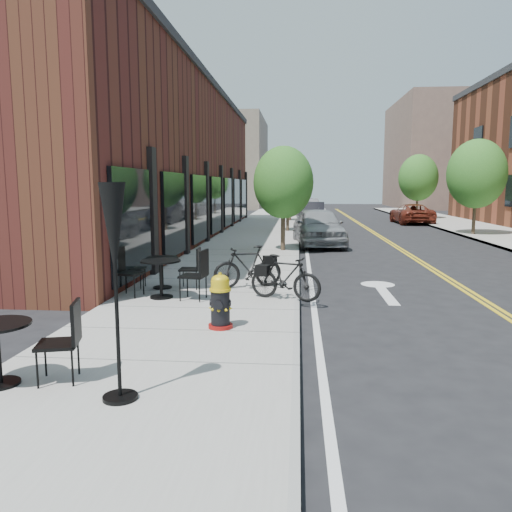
{
  "coord_description": "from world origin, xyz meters",
  "views": [
    {
      "loc": [
        -0.04,
        -9.41,
        2.5
      ],
      "look_at": [
        -0.94,
        1.13,
        1.0
      ],
      "focal_mm": 35.0,
      "sensor_mm": 36.0,
      "label": 1
    }
  ],
  "objects": [
    {
      "name": "ground",
      "position": [
        0.0,
        0.0,
        0.0
      ],
      "size": [
        120.0,
        120.0,
        0.0
      ],
      "primitive_type": "plane",
      "color": "black",
      "rests_on": "ground"
    },
    {
      "name": "sidewalk_near",
      "position": [
        -2.0,
        10.0,
        0.06
      ],
      "size": [
        4.0,
        70.0,
        0.12
      ],
      "primitive_type": "cube",
      "color": "#9E9B93",
      "rests_on": "ground"
    },
    {
      "name": "building_near",
      "position": [
        -6.5,
        14.0,
        3.5
      ],
      "size": [
        5.0,
        28.0,
        7.0
      ],
      "primitive_type": "cube",
      "color": "#451916",
      "rests_on": "ground"
    },
    {
      "name": "bg_building_left",
      "position": [
        -8.0,
        48.0,
        5.0
      ],
      "size": [
        8.0,
        14.0,
        10.0
      ],
      "primitive_type": "cube",
      "color": "#726656",
      "rests_on": "ground"
    },
    {
      "name": "bg_building_right",
      "position": [
        16.0,
        50.0,
        6.0
      ],
      "size": [
        10.0,
        16.0,
        12.0
      ],
      "primitive_type": "cube",
      "color": "brown",
      "rests_on": "ground"
    },
    {
      "name": "tree_near_a",
      "position": [
        -0.6,
        9.0,
        2.6
      ],
      "size": [
        2.2,
        2.2,
        3.81
      ],
      "color": "#382B1E",
      "rests_on": "sidewalk_near"
    },
    {
      "name": "tree_near_b",
      "position": [
        -0.6,
        17.0,
        2.71
      ],
      "size": [
        2.3,
        2.3,
        3.98
      ],
      "color": "#382B1E",
      "rests_on": "sidewalk_near"
    },
    {
      "name": "tree_near_c",
      "position": [
        -0.6,
        25.0,
        2.53
      ],
      "size": [
        2.1,
        2.1,
        3.67
      ],
      "color": "#382B1E",
      "rests_on": "sidewalk_near"
    },
    {
      "name": "tree_near_d",
      "position": [
        -0.6,
        33.0,
        2.79
      ],
      "size": [
        2.4,
        2.4,
        4.11
      ],
      "color": "#382B1E",
      "rests_on": "sidewalk_near"
    },
    {
      "name": "tree_far_b",
      "position": [
        8.6,
        16.0,
        3.06
      ],
      "size": [
        2.8,
        2.8,
        4.62
      ],
      "color": "#382B1E",
      "rests_on": "sidewalk_far"
    },
    {
      "name": "tree_far_c",
      "position": [
        8.6,
        28.0,
        3.06
      ],
      "size": [
        2.8,
        2.8,
        4.62
      ],
      "color": "#382B1E",
      "rests_on": "sidewalk_far"
    },
    {
      "name": "fire_hydrant",
      "position": [
        -1.33,
        -1.34,
        0.57
      ],
      "size": [
        0.43,
        0.43,
        0.94
      ],
      "rotation": [
        0.0,
        0.0,
        -0.04
      ],
      "color": "maroon",
      "rests_on": "sidewalk_near"
    },
    {
      "name": "bicycle_left",
      "position": [
        -1.21,
        2.03,
        0.61
      ],
      "size": [
        1.7,
        1.02,
        0.99
      ],
      "primitive_type": "imported",
      "rotation": [
        0.0,
        0.0,
        -1.21
      ],
      "color": "black",
      "rests_on": "sidewalk_near"
    },
    {
      "name": "bicycle_right",
      "position": [
        -0.3,
        0.83,
        0.6
      ],
      "size": [
        1.64,
        0.99,
        0.95
      ],
      "primitive_type": "imported",
      "rotation": [
        0.0,
        0.0,
        1.2
      ],
      "color": "black",
      "rests_on": "sidewalk_near"
    },
    {
      "name": "bistro_set_b",
      "position": [
        -2.94,
        0.81,
        0.65
      ],
      "size": [
        2.0,
        0.96,
        1.06
      ],
      "rotation": [
        0.0,
        0.0,
        -0.15
      ],
      "color": "black",
      "rests_on": "sidewalk_near"
    },
    {
      "name": "bistro_set_c",
      "position": [
        -3.2,
        1.81,
        0.6
      ],
      "size": [
        1.76,
        0.78,
        0.95
      ],
      "rotation": [
        0.0,
        0.0,
        0.03
      ],
      "color": "black",
      "rests_on": "sidewalk_near"
    },
    {
      "name": "patio_umbrella",
      "position": [
        -2.02,
        -4.24,
        1.85
      ],
      "size": [
        0.39,
        0.39,
        2.41
      ],
      "color": "black",
      "rests_on": "sidewalk_near"
    },
    {
      "name": "parked_car_a",
      "position": [
        0.8,
        11.54,
        0.8
      ],
      "size": [
        2.35,
        4.84,
        1.59
      ],
      "primitive_type": "imported",
      "rotation": [
        0.0,
        0.0,
        0.1
      ],
      "color": "gray",
      "rests_on": "ground"
    },
    {
      "name": "parked_car_b",
      "position": [
        0.8,
        22.19,
        0.73
      ],
      "size": [
        1.73,
        4.51,
        1.47
      ],
      "primitive_type": "imported",
      "rotation": [
        0.0,
        0.0,
        -0.04
      ],
      "color": "black",
      "rests_on": "ground"
    },
    {
      "name": "parked_car_c",
      "position": [
        0.8,
        29.41,
        0.77
      ],
      "size": [
        2.49,
        5.42,
        1.53
      ],
      "primitive_type": "imported",
      "rotation": [
        0.0,
        0.0,
        0.07
      ],
      "color": "#ADADB2",
      "rests_on": "ground"
    },
    {
      "name": "parked_car_far",
      "position": [
        7.4,
        24.27,
        0.65
      ],
      "size": [
        2.28,
        4.73,
        1.3
      ],
      "primitive_type": "imported",
      "rotation": [
        0.0,
        0.0,
        3.17
      ],
      "color": "maroon",
      "rests_on": "ground"
    }
  ]
}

